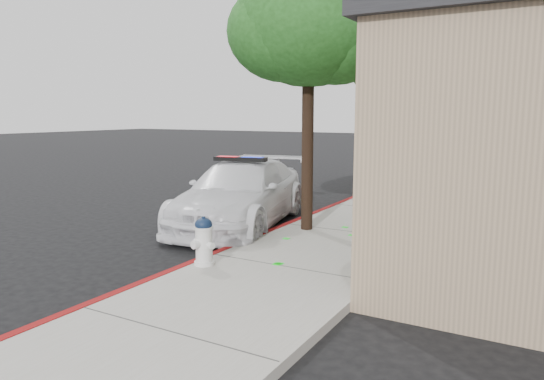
{
  "coord_description": "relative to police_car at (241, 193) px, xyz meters",
  "views": [
    {
      "loc": [
        5.59,
        -7.39,
        2.77
      ],
      "look_at": [
        0.53,
        1.46,
        1.21
      ],
      "focal_mm": 33.22,
      "sensor_mm": 36.0,
      "label": 1
    }
  ],
  "objects": [
    {
      "name": "fire_hydrant",
      "position": [
        1.55,
        -3.54,
        -0.22
      ],
      "size": [
        0.49,
        0.43,
        0.85
      ],
      "rotation": [
        0.0,
        0.0,
        -0.24
      ],
      "color": "white",
      "rests_on": "sidewalk"
    },
    {
      "name": "street_tree_near",
      "position": [
        1.91,
        -0.18,
        3.78
      ],
      "size": [
        3.45,
        3.24,
        5.93
      ],
      "rotation": [
        0.0,
        0.0,
        -0.1
      ],
      "color": "black",
      "rests_on": "sidewalk"
    },
    {
      "name": "red_curb",
      "position": [
        1.27,
        0.08,
        -0.72
      ],
      "size": [
        0.14,
        60.0,
        0.16
      ],
      "primitive_type": "cube",
      "color": "maroon",
      "rests_on": "ground"
    },
    {
      "name": "police_car",
      "position": [
        0.0,
        0.0,
        0.0
      ],
      "size": [
        3.38,
        5.85,
        1.71
      ],
      "rotation": [
        0.0,
        0.0,
        0.22
      ],
      "color": "white",
      "rests_on": "ground"
    },
    {
      "name": "ground",
      "position": [
        1.21,
        -2.92,
        -0.8
      ],
      "size": [
        120.0,
        120.0,
        0.0
      ],
      "primitive_type": "plane",
      "color": "black",
      "rests_on": "ground"
    },
    {
      "name": "sidewalk",
      "position": [
        2.81,
        0.08,
        -0.72
      ],
      "size": [
        3.2,
        60.0,
        0.15
      ],
      "primitive_type": "cube",
      "color": "gray",
      "rests_on": "ground"
    },
    {
      "name": "street_tree_far",
      "position": [
        2.37,
        7.88,
        3.54
      ],
      "size": [
        3.17,
        2.95,
        5.58
      ],
      "rotation": [
        0.0,
        0.0,
        -0.17
      ],
      "color": "black",
      "rests_on": "sidewalk"
    },
    {
      "name": "street_tree_mid",
      "position": [
        1.92,
        6.59,
        3.51
      ],
      "size": [
        3.04,
        2.89,
        5.52
      ],
      "rotation": [
        0.0,
        0.0,
        -0.01
      ],
      "color": "black",
      "rests_on": "sidewalk"
    }
  ]
}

